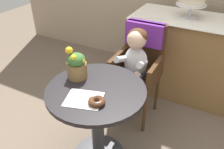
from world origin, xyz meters
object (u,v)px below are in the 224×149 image
flower_vase (77,65)px  seated_child (134,60)px  wicker_chair (140,57)px  donut_front (97,101)px  cafe_table (97,111)px

flower_vase → seated_child: bearing=63.5°
wicker_chair → seated_child: 0.16m
flower_vase → wicker_chair: bearing=69.1°
seated_child → donut_front: seated_child is taller
donut_front → flower_vase: size_ratio=0.46×
wicker_chair → seated_child: (0.00, -0.16, 0.04)m
wicker_chair → donut_front: (0.04, -0.87, 0.10)m
seated_child → flower_vase: (-0.25, -0.51, 0.15)m
wicker_chair → flower_vase: size_ratio=3.93×
wicker_chair → donut_front: bearing=-88.2°
cafe_table → seated_child: bearing=85.0°
donut_front → flower_vase: (-0.29, 0.21, 0.08)m
wicker_chair → cafe_table: bearing=-94.7°
wicker_chair → donut_front: 0.88m
cafe_table → wicker_chair: wicker_chair is taller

